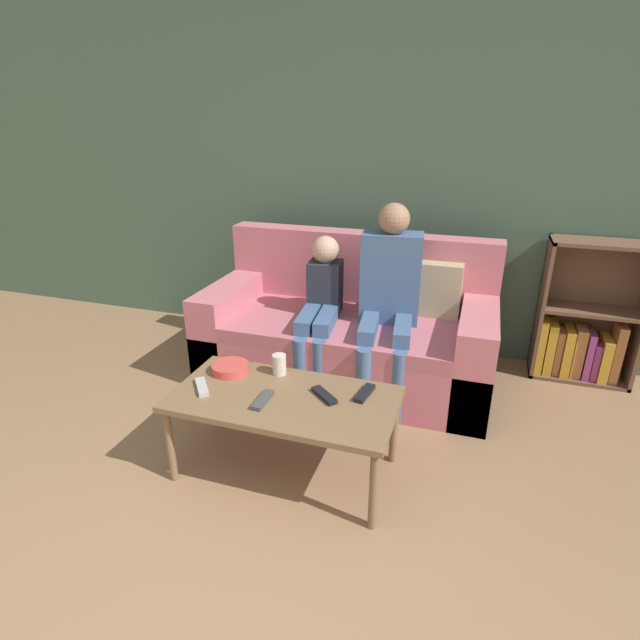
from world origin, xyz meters
The scene contains 12 objects.
wall_back centered at (0.00, 2.96, 1.30)m, with size 12.00×0.06×2.60m.
couch centered at (0.00, 2.30, 0.31)m, with size 1.90×0.90×0.95m.
bookshelf centered at (1.51, 2.80, 0.36)m, with size 0.63×0.28×0.96m.
coffee_table centered at (-0.04, 1.22, 0.40)m, with size 1.10×0.57×0.44m.
person_adult centered at (0.27, 2.22, 0.70)m, with size 0.40×0.66×1.21m.
person_child centered at (-0.16, 2.16, 0.56)m, with size 0.28×0.64×0.98m.
cup_near centered at (-0.15, 1.43, 0.49)m, with size 0.07×0.07×0.11m.
tv_remote_0 centered at (0.15, 1.27, 0.45)m, with size 0.16×0.15×0.02m.
tv_remote_1 centered at (-0.12, 1.14, 0.45)m, with size 0.05×0.17×0.02m.
tv_remote_2 centered at (-0.46, 1.16, 0.45)m, with size 0.14×0.16×0.02m.
tv_remote_3 centered at (0.33, 1.35, 0.45)m, with size 0.07×0.18×0.02m.
snack_bowl centered at (-0.40, 1.36, 0.46)m, with size 0.20×0.20×0.05m.
Camera 1 is at (0.78, -0.72, 1.71)m, focal length 28.00 mm.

